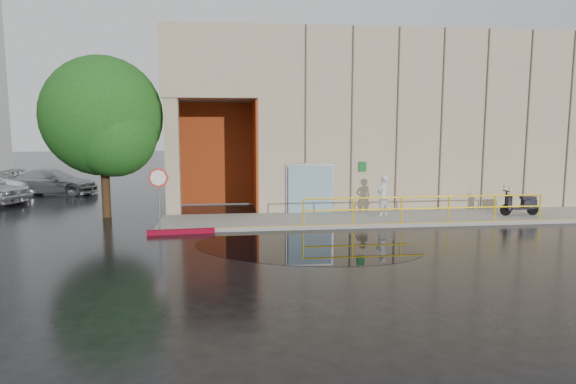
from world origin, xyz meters
name	(u,v)px	position (x,y,z in m)	size (l,w,h in m)	color
ground	(334,249)	(0.00, 0.00, 0.00)	(120.00, 120.00, 0.00)	black
sidewalk	(406,218)	(4.00, 4.50, 0.07)	(20.00, 3.00, 0.15)	gray
building	(386,118)	(5.10, 10.98, 4.21)	(20.00, 10.17, 8.00)	tan
guardrail	(425,209)	(4.25, 3.15, 0.68)	(9.56, 0.06, 1.03)	#E0BD0B
person	(383,196)	(3.06, 4.71, 1.00)	(0.62, 0.41, 1.70)	silver
scooter	(521,198)	(8.77, 4.16, 0.88)	(1.65, 0.56, 1.27)	black
stop_sign	(159,185)	(-5.76, 2.93, 1.76)	(0.72, 0.16, 2.40)	slate
red_curb	(181,232)	(-5.00, 2.82, 0.09)	(2.40, 0.18, 0.18)	maroon
puddle	(306,247)	(-0.83, 0.39, 0.00)	(7.39, 4.55, 0.01)	black
car_c	(54,182)	(-13.00, 14.37, 0.69)	(1.94, 4.78, 1.39)	#A4A7AA
tree_near	(105,121)	(-8.28, 6.47, 4.06)	(4.94, 4.94, 6.73)	black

